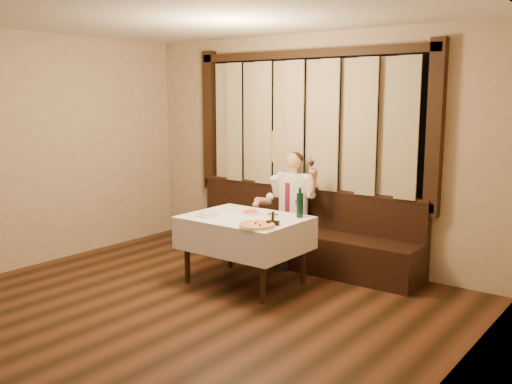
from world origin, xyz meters
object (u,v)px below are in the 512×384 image
Objects in this scene: pizza at (257,225)px; pasta_cream at (207,213)px; seated_man at (290,200)px; green_bottle at (300,205)px; banquette at (296,238)px; dining_table at (245,226)px; pasta_red at (251,210)px; cruet_caddy at (273,220)px.

pizza is 0.76m from pasta_cream.
green_bottle is at bearing -48.91° from seated_man.
pizza is at bearing -70.56° from seated_man.
seated_man reaches higher than banquette.
banquette is 1.08m from dining_table.
dining_table is 0.95m from seated_man.
banquette is 0.98m from pasta_red.
pizza is 0.19m from cruet_caddy.
cruet_caddy is (-0.02, -0.47, -0.09)m from green_bottle.
dining_table is at bearing -146.90° from green_bottle.
dining_table is 8.90× the size of cruet_caddy.
cruet_caddy is at bearing -16.90° from dining_table.
dining_table is at bearing 32.42° from pasta_cream.
pasta_red is 0.76× the size of green_bottle.
seated_man is at bearing 131.09° from green_bottle.
pizza is at bearing -38.04° from dining_table.
pasta_cream is 1.20m from seated_man.
pasta_red is 0.58m from green_bottle.
banquette reaches higher than dining_table.
dining_table is at bearing 141.96° from pizza.
seated_man is (-0.04, 0.93, 0.15)m from dining_table.
dining_table is 0.53m from pizza.
dining_table is at bearing -72.84° from pasta_red.
pasta_cream is 1.85× the size of cruet_caddy.
pasta_cream is at bearing -147.18° from green_bottle.
banquette is 1.04m from green_bottle.
seated_man is (0.31, 1.16, 0.01)m from pasta_cream.
green_bottle is at bearing 15.87° from pasta_red.
green_bottle is at bearing 32.82° from pasta_cream.
dining_table is 0.52m from cruet_caddy.
green_bottle reaches higher than banquette.
green_bottle is (0.55, 0.16, 0.11)m from pasta_red.
pizza is 1.15× the size of green_bottle.
seated_man reaches higher than pasta_red.
pasta_cream is at bearing 172.61° from pizza.
banquette is 0.50m from seated_man.
cruet_caddy is at bearing -92.38° from green_bottle.
cruet_caddy reaches higher than dining_table.
pasta_cream is at bearing -105.11° from seated_man.
seated_man is (-0.44, 1.25, 0.03)m from pizza.
banquette is at bearing 74.40° from pasta_cream.
cruet_caddy is at bearing 5.23° from pasta_cream.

